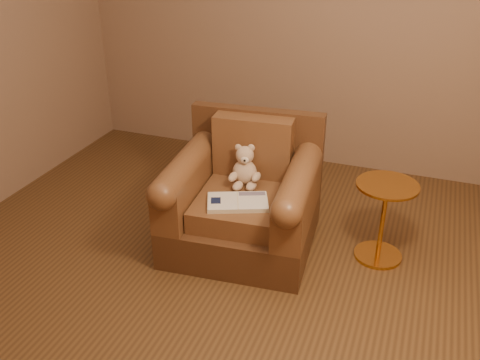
% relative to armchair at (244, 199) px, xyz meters
% --- Properties ---
extents(floor, '(4.00, 4.00, 0.00)m').
position_rel_armchair_xyz_m(floor, '(0.05, -0.57, -0.32)').
color(floor, brown).
rests_on(floor, ground).
extents(armchair, '(0.99, 0.95, 0.83)m').
position_rel_armchair_xyz_m(armchair, '(0.00, 0.00, 0.00)').
color(armchair, '#4F2F1A').
rests_on(armchair, floor).
extents(teddy_bear, '(0.20, 0.24, 0.28)m').
position_rel_armchair_xyz_m(teddy_bear, '(-0.02, 0.07, 0.18)').
color(teddy_bear, '#CBAB8E').
rests_on(teddy_bear, armchair).
extents(guidebook, '(0.43, 0.35, 0.03)m').
position_rel_armchair_xyz_m(guidebook, '(0.03, -0.20, 0.09)').
color(guidebook, beige).
rests_on(guidebook, armchair).
extents(side_table, '(0.38, 0.38, 0.54)m').
position_rel_armchair_xyz_m(side_table, '(0.89, 0.12, -0.03)').
color(side_table, gold).
rests_on(side_table, floor).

